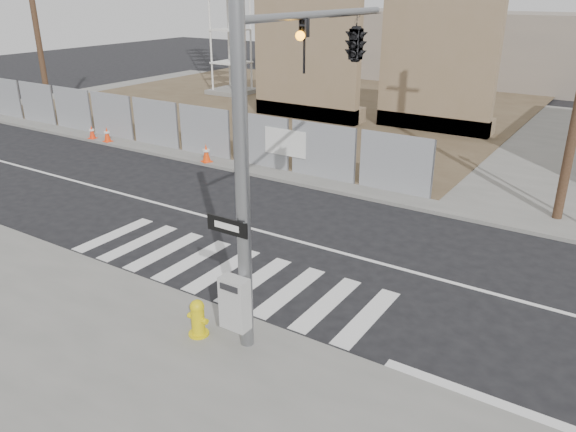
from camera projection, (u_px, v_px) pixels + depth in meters
The scene contains 12 objects.
ground at pixel (278, 236), 16.06m from camera, with size 100.00×100.00×0.00m, color black.
sidewalk_far at pixel (441, 134), 26.91m from camera, with size 50.00×20.00×0.12m, color slate.
signal_pole at pixel (322, 84), 11.40m from camera, with size 0.96×5.87×7.00m.
chain_link_fence at pixel (152, 122), 24.55m from camera, with size 24.60×0.04×2.00m, color gray.
concrete_wall_left at pixel (307, 56), 28.46m from camera, with size 6.00×1.30×8.00m.
concrete_wall_right at pixel (438, 62), 25.97m from camera, with size 5.50×1.30×8.00m.
utility_pole_left at pixel (35, 18), 27.42m from camera, with size 1.60×0.28×10.00m.
fire_hydrant at pixel (198, 318), 11.15m from camera, with size 0.48×0.42×0.79m.
traffic_cone_a at pixel (92, 132), 25.80m from camera, with size 0.34×0.34×0.62m.
traffic_cone_b at pixel (107, 134), 25.27m from camera, with size 0.39×0.39×0.67m.
traffic_cone_c at pixel (206, 153), 22.32m from camera, with size 0.50×0.50×0.73m.
traffic_cone_d at pixel (271, 156), 21.87m from camera, with size 0.42×0.42×0.77m.
Camera 1 is at (8.21, -12.14, 6.61)m, focal length 35.00 mm.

